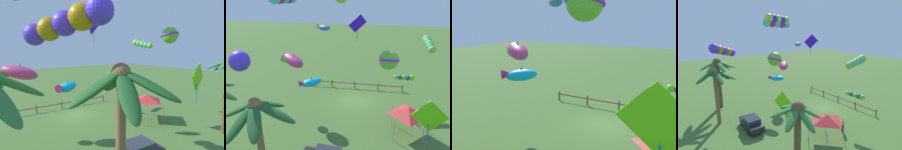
% 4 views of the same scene
% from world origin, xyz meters
% --- Properties ---
extents(ground_plane, '(120.00, 120.00, 0.00)m').
position_xyz_m(ground_plane, '(0.00, 0.00, 0.00)').
color(ground_plane, '#476B2D').
extents(palm_tree_0, '(4.96, 4.84, 7.19)m').
position_xyz_m(palm_tree_0, '(4.53, 14.06, 5.60)').
color(palm_tree_0, brown).
rests_on(palm_tree_0, ground).
extents(rail_fence, '(13.04, 0.12, 0.95)m').
position_xyz_m(rail_fence, '(0.38, -3.69, 0.60)').
color(rail_fence, brown).
rests_on(rail_fence, ground).
extents(spectator_0, '(0.40, 0.47, 1.59)m').
position_xyz_m(spectator_0, '(-5.75, 3.05, 0.81)').
color(spectator_0, '#38383D').
rests_on(spectator_0, ground).
extents(festival_tent, '(2.86, 2.86, 2.85)m').
position_xyz_m(festival_tent, '(-5.62, 5.77, 2.47)').
color(festival_tent, '#9E9EA3').
rests_on(festival_tent, ground).
extents(kite_ball_1, '(1.44, 1.43, 1.29)m').
position_xyz_m(kite_ball_1, '(-3.15, 10.47, 8.82)').
color(kite_ball_1, '#62BF30').
extents(kite_tube_2, '(2.33, 0.96, 0.72)m').
position_xyz_m(kite_tube_2, '(-5.61, 0.78, 3.82)').
color(kite_tube_2, '#58EE12').
extents(kite_tube_3, '(2.94, 3.76, 1.97)m').
position_xyz_m(kite_tube_3, '(6.12, 12.50, 8.90)').
color(kite_tube_3, '#4F2FEB').
extents(kite_tube_4, '(0.83, 2.97, 1.14)m').
position_xyz_m(kite_tube_4, '(-7.01, 3.41, 8.36)').
color(kite_tube_4, '#8AC72A').
extents(kite_diamond_5, '(1.66, 0.86, 2.53)m').
position_xyz_m(kite_diamond_5, '(-0.41, 3.45, 9.98)').
color(kite_diamond_5, '#3A11EB').
extents(kite_diamond_6, '(2.57, 0.63, 3.65)m').
position_xyz_m(kite_diamond_6, '(-6.04, 11.26, 5.32)').
color(kite_diamond_6, '#67E212').
extents(kite_fish_8, '(1.89, 1.75, 0.82)m').
position_xyz_m(kite_fish_8, '(3.05, 2.74, 9.43)').
color(kite_fish_8, blue).
extents(kite_fish_9, '(3.54, 3.01, 1.69)m').
position_xyz_m(kite_fish_9, '(6.60, 2.89, 5.81)').
color(kite_fish_9, '#C73673').
extents(kite_fish_10, '(2.37, 1.97, 0.99)m').
position_xyz_m(kite_fish_10, '(3.65, 6.09, 4.81)').
color(kite_fish_10, '#0CABE1').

